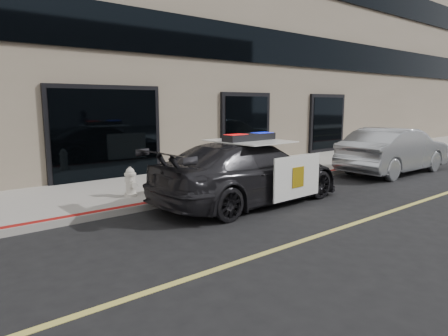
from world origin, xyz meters
TOP-DOWN VIEW (x-y plane):
  - ground at (0.00, 0.00)m, footprint 120.00×120.00m
  - sidewalk_n at (0.00, 5.25)m, footprint 60.00×3.50m
  - building_n at (0.00, 10.50)m, footprint 60.00×7.00m
  - police_car at (0.65, 2.59)m, footprint 2.49×5.19m
  - silver_sedan at (7.22, 2.46)m, footprint 1.69×4.70m
  - fire_hydrant at (-1.54, 4.39)m, footprint 0.32×0.45m

SIDE VIEW (x-z plane):
  - ground at x=0.00m, z-range 0.00..0.00m
  - sidewalk_n at x=0.00m, z-range 0.00..0.15m
  - fire_hydrant at x=-1.54m, z-range 0.13..0.84m
  - police_car at x=0.65m, z-range -0.09..1.57m
  - silver_sedan at x=7.22m, z-range 0.00..1.54m
  - building_n at x=0.00m, z-range 0.00..12.00m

